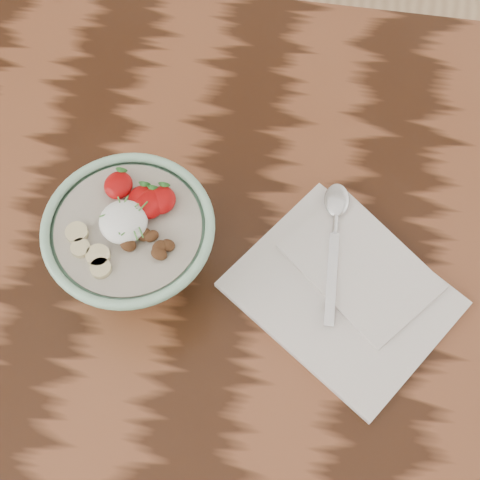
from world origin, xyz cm
name	(u,v)px	position (x,y,z in cm)	size (l,w,h in cm)	color
table	(223,289)	(0.00, 0.00, 65.70)	(160.00, 90.00, 75.00)	black
breakfast_bowl	(133,242)	(-9.83, -2.05, 81.56)	(19.28, 19.28, 12.88)	#93C5A4
napkin	(346,288)	(15.57, -1.53, 75.62)	(30.96, 29.80, 1.49)	silver
spoon	(336,219)	(13.36, 7.06, 76.91)	(3.40, 19.29, 1.01)	silver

